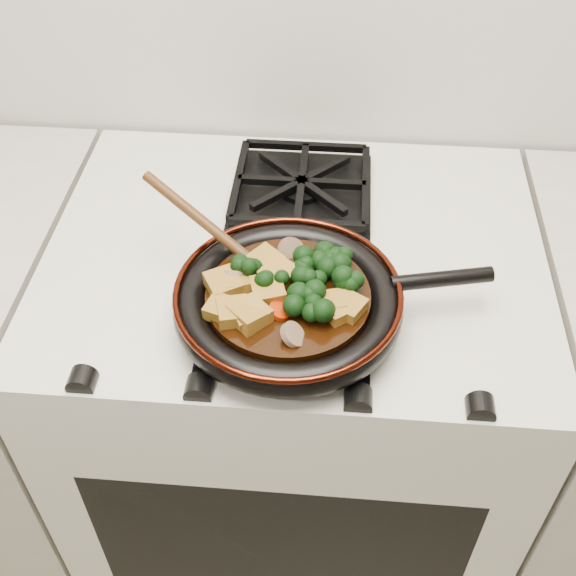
{
  "coord_description": "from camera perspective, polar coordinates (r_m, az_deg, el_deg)",
  "views": [
    {
      "loc": [
        0.06,
        0.87,
        1.64
      ],
      "look_at": [
        0.0,
        1.54,
        0.97
      ],
      "focal_mm": 45.0,
      "sensor_mm": 36.0,
      "label": 1
    }
  ],
  "objects": [
    {
      "name": "tofu_cube_8",
      "position": [
        0.92,
        -4.34,
        -1.96
      ],
      "size": [
        0.05,
        0.05,
        0.03
      ],
      "primitive_type": "cube",
      "rotation": [
        0.04,
        -0.02,
        1.85
      ],
      "color": "olive",
      "rests_on": "braising_sauce"
    },
    {
      "name": "broccoli_floret_8",
      "position": [
        0.98,
        1.91,
        1.82
      ],
      "size": [
        0.07,
        0.08,
        0.07
      ],
      "primitive_type": null,
      "rotation": [
        0.09,
        0.23,
        1.73
      ],
      "color": "black",
      "rests_on": "braising_sauce"
    },
    {
      "name": "carrot_coin_0",
      "position": [
        0.95,
        1.92,
        0.12
      ],
      "size": [
        0.03,
        0.03,
        0.01
      ],
      "primitive_type": "cylinder",
      "rotation": [
        -0.03,
        0.26,
        0.0
      ],
      "color": "#AB2404",
      "rests_on": "braising_sauce"
    },
    {
      "name": "tofu_cube_0",
      "position": [
        0.92,
        -3.07,
        -2.0
      ],
      "size": [
        0.06,
        0.06,
        0.03
      ],
      "primitive_type": "cube",
      "rotation": [
        0.08,
        -0.11,
        0.51
      ],
      "color": "olive",
      "rests_on": "braising_sauce"
    },
    {
      "name": "tofu_cube_10",
      "position": [
        0.98,
        -1.8,
        2.05
      ],
      "size": [
        0.06,
        0.06,
        0.03
      ],
      "primitive_type": "cube",
      "rotation": [
        0.07,
        -0.04,
        0.87
      ],
      "color": "olive",
      "rests_on": "braising_sauce"
    },
    {
      "name": "carrot_coin_3",
      "position": [
        0.93,
        5.03,
        -1.56
      ],
      "size": [
        0.03,
        0.03,
        0.02
      ],
      "primitive_type": "cylinder",
      "rotation": [
        -0.16,
        0.16,
        0.0
      ],
      "color": "#AB2404",
      "rests_on": "braising_sauce"
    },
    {
      "name": "tofu_cube_2",
      "position": [
        0.93,
        3.42,
        -1.27
      ],
      "size": [
        0.05,
        0.04,
        0.02
      ],
      "primitive_type": "cube",
      "rotation": [
        -0.04,
        -0.05,
        0.24
      ],
      "color": "olive",
      "rests_on": "braising_sauce"
    },
    {
      "name": "carrot_coin_2",
      "position": [
        0.94,
        -2.06,
        -0.52
      ],
      "size": [
        0.03,
        0.03,
        0.02
      ],
      "primitive_type": "cylinder",
      "rotation": [
        -0.1,
        -0.2,
        0.0
      ],
      "color": "#AB2404",
      "rests_on": "braising_sauce"
    },
    {
      "name": "broccoli_floret_3",
      "position": [
        0.97,
        -3.26,
        1.47
      ],
      "size": [
        0.08,
        0.07,
        0.06
      ],
      "primitive_type": null,
      "rotation": [
        0.05,
        -0.05,
        2.65
      ],
      "color": "black",
      "rests_on": "braising_sauce"
    },
    {
      "name": "wooden_spoon",
      "position": [
        1.0,
        -4.86,
        3.74
      ],
      "size": [
        0.13,
        0.09,
        0.21
      ],
      "rotation": [
        0.0,
        0.0,
        2.61
      ],
      "color": "#44250E",
      "rests_on": "braising_sauce"
    },
    {
      "name": "burner_grate_back",
      "position": [
        1.2,
        1.08,
        8.04
      ],
      "size": [
        0.23,
        0.23,
        0.03
      ],
      "primitive_type": null,
      "color": "black",
      "rests_on": "stove"
    },
    {
      "name": "tofu_cube_9",
      "position": [
        0.92,
        3.98,
        -1.72
      ],
      "size": [
        0.05,
        0.05,
        0.02
      ],
      "primitive_type": "cube",
      "rotation": [
        0.01,
        -0.0,
        0.63
      ],
      "color": "olive",
      "rests_on": "braising_sauce"
    },
    {
      "name": "tofu_cube_11",
      "position": [
        0.93,
        4.86,
        -1.53
      ],
      "size": [
        0.05,
        0.05,
        0.02
      ],
      "primitive_type": "cube",
      "rotation": [
        0.02,
        -0.02,
        1.03
      ],
      "color": "olive",
      "rests_on": "braising_sauce"
    },
    {
      "name": "broccoli_floret_4",
      "position": [
        0.98,
        3.84,
        1.86
      ],
      "size": [
        0.09,
        0.09,
        0.06
      ],
      "primitive_type": null,
      "rotation": [
        0.06,
        -0.15,
        0.58
      ],
      "color": "black",
      "rests_on": "braising_sauce"
    },
    {
      "name": "skillet",
      "position": [
        0.96,
        0.14,
        -1.08
      ],
      "size": [
        0.43,
        0.31,
        0.05
      ],
      "rotation": [
        0.0,
        0.0,
        0.22
      ],
      "color": "black",
      "rests_on": "burner_grate_front"
    },
    {
      "name": "tofu_cube_7",
      "position": [
        0.96,
        -4.1,
        0.42
      ],
      "size": [
        0.05,
        0.05,
        0.02
      ],
      "primitive_type": "cube",
      "rotation": [
        -0.08,
        0.04,
        0.37
      ],
      "color": "olive",
      "rests_on": "braising_sauce"
    },
    {
      "name": "carrot_coin_1",
      "position": [
        0.92,
        -0.66,
        -1.8
      ],
      "size": [
        0.03,
        0.03,
        0.02
      ],
      "primitive_type": "cylinder",
      "rotation": [
        0.01,
        0.34,
        0.0
      ],
      "color": "#AB2404",
      "rests_on": "braising_sauce"
    },
    {
      "name": "broccoli_floret_0",
      "position": [
        0.99,
        3.16,
        2.17
      ],
      "size": [
        0.08,
        0.09,
        0.07
      ],
      "primitive_type": null,
      "rotation": [
        -0.18,
        0.16,
        0.78
      ],
      "color": "black",
      "rests_on": "braising_sauce"
    },
    {
      "name": "broccoli_floret_5",
      "position": [
        0.95,
        1.8,
        0.51
      ],
      "size": [
        0.08,
        0.09,
        0.06
      ],
      "primitive_type": null,
      "rotation": [
        0.01,
        -0.21,
        1.04
      ],
      "color": "black",
      "rests_on": "braising_sauce"
    },
    {
      "name": "braising_sauce",
      "position": [
        0.96,
        -0.0,
        -0.89
      ],
      "size": [
        0.22,
        0.22,
        0.02
      ],
      "primitive_type": "cylinder",
      "color": "black",
      "rests_on": "skillet"
    },
    {
      "name": "tofu_cube_1",
      "position": [
        0.91,
        -3.06,
        -2.13
      ],
      "size": [
        0.06,
        0.06,
        0.03
      ],
      "primitive_type": "cube",
      "rotation": [
        -0.05,
        0.1,
        0.78
      ],
      "color": "olive",
      "rests_on": "braising_sauce"
    },
    {
      "name": "burner_grate_front",
      "position": [
        0.99,
        -0.05,
        -1.67
      ],
      "size": [
        0.23,
        0.23,
        0.03
      ],
      "primitive_type": null,
      "color": "black",
      "rests_on": "stove"
    },
    {
      "name": "broccoli_floret_2",
      "position": [
        0.92,
        1.34,
        -1.14
      ],
      "size": [
        0.09,
        0.09,
        0.08
      ],
      "primitive_type": null,
      "rotation": [
        0.18,
        -0.24,
        0.44
      ],
      "color": "black",
      "rests_on": "braising_sauce"
    },
    {
      "name": "broccoli_floret_7",
      "position": [
        0.95,
        4.58,
        0.2
      ],
      "size": [
        0.09,
        0.09,
        0.07
      ],
      "primitive_type": null,
      "rotation": [
        -0.09,
        -0.24,
        1.12
      ],
      "color": "black",
      "rests_on": "braising_sauce"
    },
    {
      "name": "mushroom_slice_3",
      "position": [
        0.97,
        -4.32,
        0.97
      ],
      "size": [
        0.04,
        0.03,
        0.03
      ],
      "primitive_type": "cylinder",
      "rotation": [
        0.93,
        0.0,
        3.14
      ],
      "color": "brown",
      "rests_on": "braising_sauce"
    },
    {
      "name": "stove",
      "position": [
        1.44,
        0.44,
        -10.33
      ],
      "size": [
        0.76,
        0.6,
        0.9
      ],
      "primitive_type": "cube",
      "color": "beige",
      "rests_on": "ground"
    },
    {
      "name": "broccoli_floret_1",
      "position": [
        0.91,
        2.51,
        -1.96
      ],
      "size": [
        0.09,
        0.09,
        0.07
      ],
      "primitive_type": null,
      "rotation": [
        0.18,
        -0.1,
        0.75
      ],
      "color": "black",
      "rests_on": "braising_sauce"
    },
    {
      "name": "mushroom_slice_2",
      "position": [
        1.0,
        0.21,
        2.98
      ],
      "size": [
        0.05,
        0.04,
        0.03
      ],
      "primitive_type": "cylinder",
      "rotation": [
        0.94,
        0.0,
        0.35
      ],
      "color": "brown",
      "rests_on": "braising_sauce"
    },
    {
      "name": "mushroom_slice_1",
      "position": [
        0.93,
        -4.49,
        -1.38
      ],
      "size": [
        0.05,
        0.05,
        0.02
      ],
      "primitive_type": "cylinder",
      "rotation": [
        0.43,
        0.0,
        2.28
      ],
      "color": "brown",
      "rests_on": "braising_sauce"
    },
    {
      "name": "broccoli_floret_6",
      "position": [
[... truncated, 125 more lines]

